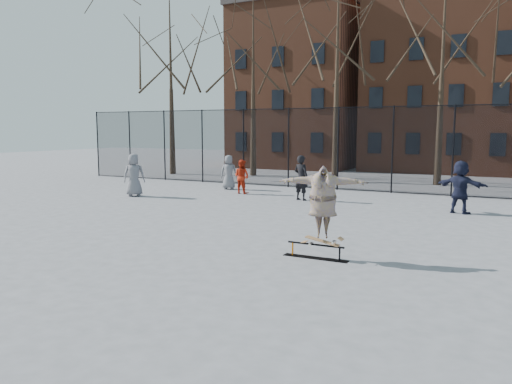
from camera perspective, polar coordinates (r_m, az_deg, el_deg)
The scene contains 12 objects.
ground at distance 12.28m, azimuth -3.70°, elevation -6.69°, with size 100.00×100.00×0.00m, color slate.
skate_rail at distance 11.60m, azimuth 6.82°, elevation -6.89°, with size 1.54×0.24×0.34m.
skateboard at distance 11.48m, azimuth 7.59°, elevation -5.72°, with size 0.86×0.21×0.10m, color olive, non-canonical shape.
skater at distance 11.32m, azimuth 7.66°, elevation -1.44°, with size 2.00×0.55×1.63m, color #3B337F.
bystander_grey at distance 24.48m, azimuth -3.13°, elevation 2.28°, with size 0.82×0.53×1.68m, color slate.
bystander_black at distance 20.74m, azimuth 5.19°, elevation 1.63°, with size 0.68×0.45×1.87m, color black.
bystander_red at distance 22.82m, azimuth -1.64°, elevation 1.77°, with size 0.76×0.59×1.55m, color red.
bystander_navy at distance 18.84m, azimuth 22.33°, elevation 0.54°, with size 1.73×0.55×1.87m, color black.
bystander_extra at distance 22.54m, azimuth -13.77°, elevation 1.91°, with size 0.92×0.60×1.88m, color slate.
fence at distance 24.03m, azimuth 12.50°, elevation 4.93°, with size 34.03×0.07×4.00m.
tree_row at distance 28.44m, azimuth 14.57°, elevation 15.92°, with size 33.66×7.46×10.67m.
rowhouses at distance 36.74m, azimuth 19.17°, elevation 11.70°, with size 29.00×7.00×13.00m.
Camera 1 is at (6.17, -10.20, 2.95)m, focal length 35.00 mm.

